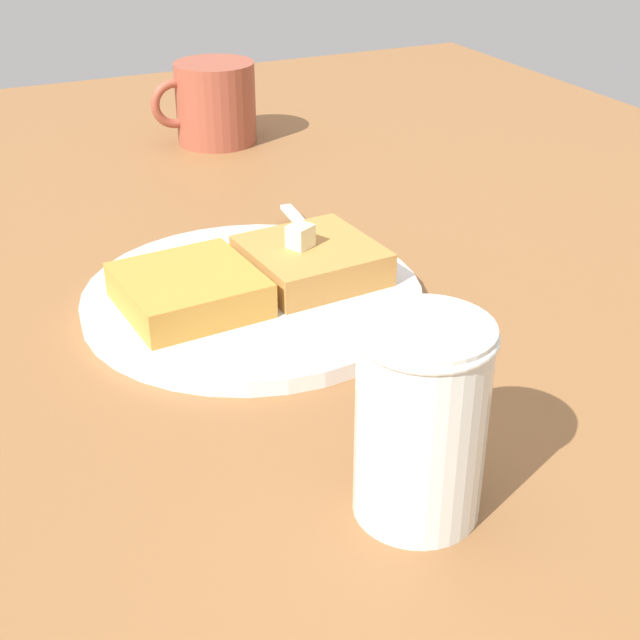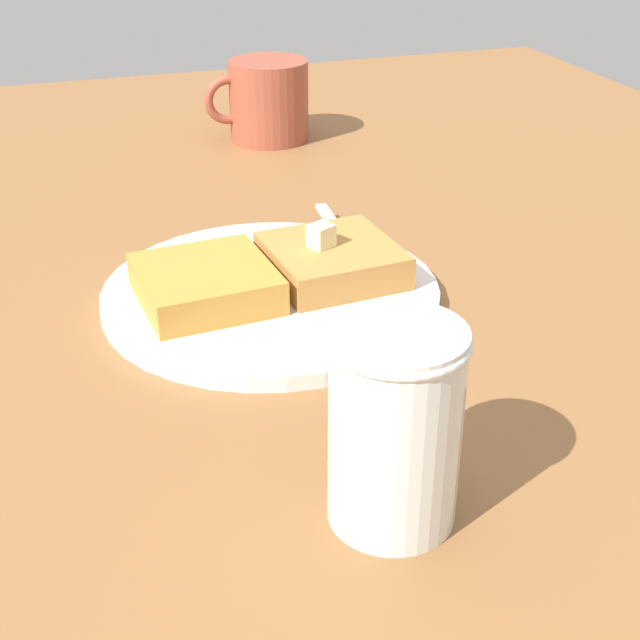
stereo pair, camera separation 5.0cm
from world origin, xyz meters
TOP-DOWN VIEW (x-y plane):
  - table_surface at (0.00, 0.00)cm, footprint 121.48×121.48cm
  - plate at (-1.81, 6.90)cm, footprint 23.08×23.08cm
  - toast_slice_left at (-6.36, 6.52)cm, footprint 9.21×9.28cm
  - toast_slice_middle at (2.73, 7.28)cm, footprint 9.21×9.28cm
  - butter_pat_primary at (-5.57, 6.50)cm, footprint 2.06×1.99cm
  - fork at (-8.99, 3.07)cm, footprint 2.66×16.06cm
  - syrup_jar at (-1.30, 29.67)cm, footprint 6.31×6.31cm
  - coffee_mug at (-11.53, -28.73)cm, footprint 10.86×8.14cm

SIDE VIEW (x-z plane):
  - table_surface at x=0.00cm, z-range 0.00..2.92cm
  - plate at x=-1.81cm, z-range 2.98..4.06cm
  - fork at x=-8.99cm, z-range 4.00..4.36cm
  - toast_slice_left at x=-6.36cm, z-range 4.00..6.33cm
  - toast_slice_middle at x=2.73cm, z-range 4.00..6.33cm
  - coffee_mug at x=-11.53cm, z-range 2.93..11.08cm
  - butter_pat_primary at x=-5.57cm, z-range 6.33..7.92cm
  - syrup_jar at x=-1.30cm, z-range 2.55..12.51cm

